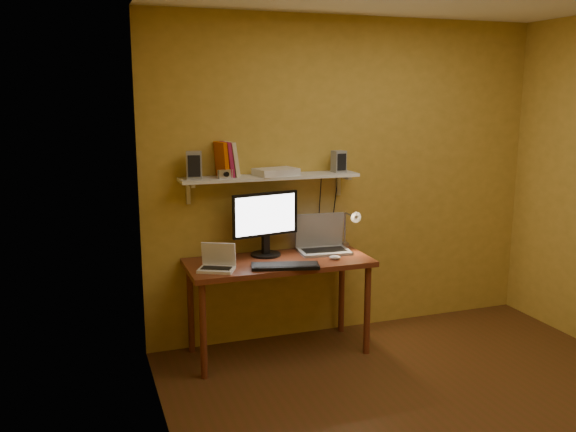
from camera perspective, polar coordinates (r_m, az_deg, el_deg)
name	(u,v)px	position (r m, az deg, el deg)	size (l,w,h in m)	color
room	(463,214)	(3.71, 16.05, 0.17)	(3.44, 3.24, 2.64)	#502B14
desk	(279,271)	(4.66, -0.89, -5.15)	(1.40, 0.60, 0.75)	maroon
wall_shelf	(270,177)	(4.70, -1.67, 3.63)	(1.40, 0.25, 0.21)	silver
monitor	(266,221)	(4.71, -2.12, -0.43)	(0.55, 0.27, 0.50)	black
laptop	(322,241)	(4.90, 3.21, -2.39)	(0.42, 0.32, 0.30)	gray
netbook	(217,262)	(4.41, -6.62, -4.33)	(0.30, 0.27, 0.19)	silver
keyboard	(285,266)	(4.43, -0.27, -4.71)	(0.49, 0.16, 0.03)	black
mouse	(335,257)	(4.67, 4.43, -3.88)	(0.09, 0.06, 0.03)	silver
desk_lamp	(351,224)	(4.94, 5.91, -0.74)	(0.09, 0.23, 0.38)	silver
speaker_left	(194,165)	(4.54, -8.77, 4.72)	(0.11, 0.11, 0.20)	gray
speaker_right	(339,161)	(4.89, 4.77, 5.11)	(0.10, 0.10, 0.17)	gray
books	(226,159)	(4.62, -5.79, 5.29)	(0.17, 0.19, 0.26)	#C14A00
shelf_camera	(225,174)	(4.54, -5.90, 3.94)	(0.11, 0.06, 0.07)	silver
router	(276,172)	(4.70, -1.14, 4.16)	(0.32, 0.21, 0.05)	silver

